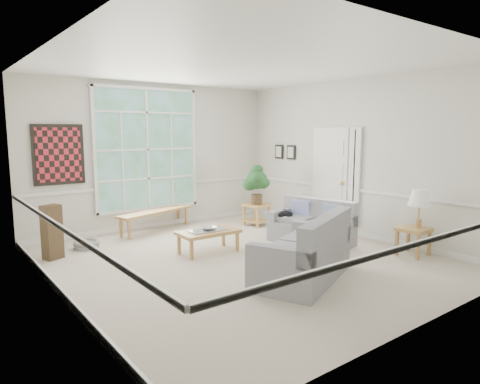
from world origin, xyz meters
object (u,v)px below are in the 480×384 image
at_px(loveseat_right, 311,222).
at_px(end_table, 257,214).
at_px(coffee_table, 208,242).
at_px(side_table, 413,242).
at_px(loveseat_front, 302,247).

distance_m(loveseat_right, end_table, 1.77).
distance_m(coffee_table, side_table, 3.37).
distance_m(loveseat_right, loveseat_front, 1.96).
xyz_separation_m(loveseat_right, loveseat_front, (-1.51, -1.26, 0.06)).
relative_size(loveseat_front, end_table, 3.56).
bearing_deg(loveseat_right, loveseat_front, -152.38).
distance_m(coffee_table, end_table, 2.28).
xyz_separation_m(loveseat_right, end_table, (0.16, 1.75, -0.16)).
bearing_deg(end_table, loveseat_front, -118.92).
bearing_deg(side_table, loveseat_right, 115.99).
bearing_deg(loveseat_right, side_table, -76.22).
height_order(loveseat_right, coffee_table, loveseat_right).
height_order(loveseat_front, coffee_table, loveseat_front).
height_order(loveseat_right, side_table, loveseat_right).
relative_size(loveseat_right, side_table, 3.13).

